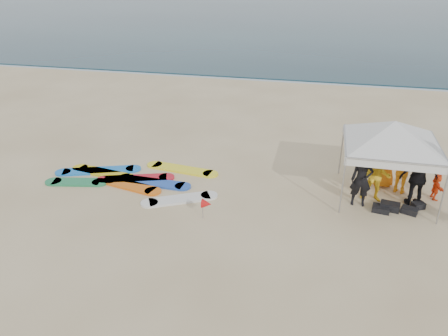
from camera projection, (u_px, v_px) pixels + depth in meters
ground at (212, 254)px, 11.19m from camera, size 120.00×120.00×0.00m
ocean at (314, 10)px, 63.84m from camera, size 160.00×84.00×0.08m
shoreline_foam at (285, 80)px, 27.17m from camera, size 160.00×1.20×0.01m
person_black_a at (361, 179)px, 13.08m from camera, size 0.64×0.42×1.73m
person_yellow at (377, 176)px, 13.32m from camera, size 0.89×0.74×1.66m
person_orange_a at (404, 166)px, 13.79m from camera, size 1.34×1.06×1.82m
person_black_b at (419, 177)px, 13.02m from camera, size 1.16×0.63×1.89m
person_orange_b at (386, 160)px, 14.18m from camera, size 1.01×0.76×1.85m
person_seated at (436, 187)px, 13.58m from camera, size 0.38×0.82×0.85m
canopy_tent at (396, 121)px, 12.83m from camera, size 3.83×3.83×2.89m
marker_pennant at (207, 204)px, 12.50m from camera, size 0.28×0.28×0.64m
gear_pile at (396, 208)px, 13.08m from camera, size 1.61×0.85×0.22m
surfboard_spread at (133, 179)px, 14.90m from camera, size 5.67×3.16×0.07m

